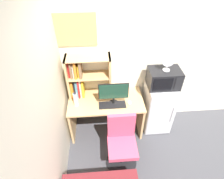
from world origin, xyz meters
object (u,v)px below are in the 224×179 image
Objects in this scene: monitor at (114,93)px; desk_chair at (122,145)px; microwave at (164,78)px; mini_fridge at (158,107)px; keyboard at (112,105)px; computer_mouse at (129,103)px; desk_fan at (168,62)px; water_bottle at (76,99)px; wall_corkboard at (72,30)px; hutch_bookshelf at (82,77)px.

monitor is 0.80m from desk_chair.
microwave is 0.54× the size of desk_chair.
mini_fridge is 1.91× the size of microwave.
computer_mouse is (0.28, 0.02, 0.01)m from keyboard.
desk_chair is (0.10, -0.52, -0.34)m from keyboard.
desk_fan is 0.29× the size of desk_chair.
mini_fridge is (1.40, 0.12, -0.38)m from water_bottle.
desk_fan is (0.56, 0.14, 0.65)m from computer_mouse.
water_bottle is at bearing -96.74° from wall_corkboard.
water_bottle is at bearing -175.22° from mini_fridge.
mini_fridge is at bearing 43.56° from desk_chair.
monitor is at bearing 176.60° from computer_mouse.
computer_mouse is at bearing -21.73° from hutch_bookshelf.
water_bottle is 1.51m from desk_fan.
wall_corkboard is (-0.07, 0.12, 0.72)m from hutch_bookshelf.
monitor reaches higher than water_bottle.
desk_chair is (-0.74, -0.69, -1.00)m from desk_fan.
water_bottle is (-0.11, -0.26, -0.24)m from hutch_bookshelf.
monitor is 1.79× the size of water_bottle.
desk_fan is (0.82, 0.13, 0.43)m from monitor.
monitor is 1.09× the size of keyboard.
water_bottle is 1.42m from microwave.
monitor is at bearing -170.77° from mini_fridge.
monitor is at bearing 60.94° from keyboard.
keyboard is 1.27m from wall_corkboard.
hutch_bookshelf is at bearing 67.31° from water_bottle.
keyboard is at bearing -168.26° from microwave.
keyboard is 0.86× the size of microwave.
water_bottle is 0.27× the size of mini_fridge.
monitor is 0.60m from water_bottle.
wall_corkboard is at bearing 140.48° from keyboard.
desk_chair is (0.67, -0.58, -0.45)m from water_bottle.
water_bottle is 0.99m from desk_chair.
desk_chair reaches higher than computer_mouse.
keyboard is 0.89m from mini_fridge.
computer_mouse is 0.12× the size of wall_corkboard.
mini_fridge is at bearing 14.90° from computer_mouse.
mini_fridge is 3.49× the size of desk_fan.
computer_mouse reaches higher than keyboard.
desk_chair is at bearing -79.46° from keyboard.
wall_corkboard is (-0.80, 0.41, 1.06)m from computer_mouse.
monitor is at bearing -1.36° from water_bottle.
keyboard is at bearing -168.46° from mini_fridge.
wall_corkboard reaches higher than water_bottle.
monitor is 0.69× the size of wall_corkboard.
microwave is at bearing 43.68° from desk_chair.
keyboard is at bearing -39.52° from wall_corkboard.
microwave is at bearing 89.73° from mini_fridge.
keyboard is 0.63× the size of wall_corkboard.
desk_chair is at bearing -82.25° from monitor.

